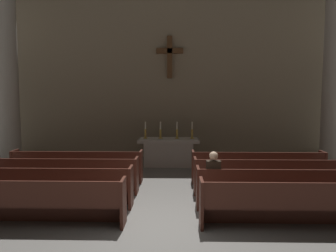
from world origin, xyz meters
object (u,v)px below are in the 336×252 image
pew_left_row_1 (28,202)px  altar (169,151)px  pew_right_row_3 (268,176)px  pew_right_row_2 (281,188)px  column_right_second (334,82)px  column_left_second (7,82)px  candlestick_outer_left (145,133)px  candlestick_inner_right (177,133)px  pew_left_row_2 (49,187)px  lone_worshipper (213,178)px  candlestick_outer_right (192,133)px  pew_right_row_4 (258,167)px  candlestick_inner_left (160,133)px  pew_left_row_3 (65,175)px  pew_left_row_4 (77,166)px  pew_right_row_1 (299,204)px

pew_left_row_1 → altar: (2.66, 5.65, 0.06)m
pew_right_row_3 → pew_right_row_2: bearing=-90.0°
pew_right_row_2 → pew_right_row_3: same height
pew_right_row_2 → column_right_second: column_right_second is taller
column_left_second → column_right_second: same height
column_right_second → candlestick_outer_left: 6.94m
pew_right_row_2 → candlestick_inner_right: size_ratio=6.26×
pew_left_row_2 → lone_worshipper: 3.78m
pew_right_row_2 → candlestick_inner_right: bearing=117.4°
candlestick_outer_right → lone_worshipper: candlestick_outer_right is taller
pew_right_row_4 → candlestick_inner_left: candlestick_inner_left is taller
pew_left_row_3 → column_left_second: (-3.18, 3.41, 2.58)m
candlestick_inner_left → candlestick_inner_right: (0.60, 0.00, 0.00)m
pew_left_row_4 → candlestick_outer_left: (1.81, 2.34, 0.72)m
column_left_second → altar: size_ratio=2.86×
candlestick_outer_left → pew_left_row_3: bearing=-117.7°
pew_right_row_2 → pew_right_row_3: size_ratio=1.00×
candlestick_inner_left → pew_right_row_4: bearing=-38.3°
lone_worshipper → pew_left_row_2: bearing=-179.4°
column_left_second → lone_worshipper: column_left_second is taller
pew_left_row_1 → pew_left_row_3: 2.21m
pew_left_row_4 → column_right_second: 9.18m
pew_left_row_1 → column_left_second: size_ratio=0.61×
pew_left_row_1 → pew_left_row_2: 1.10m
pew_left_row_4 → pew_right_row_4: size_ratio=1.00×
pew_right_row_1 → pew_right_row_2: (0.00, 1.10, 0.00)m
lone_worshipper → pew_left_row_3: bearing=164.3°
pew_left_row_1 → pew_right_row_1: size_ratio=1.00×
pew_left_row_2 → column_left_second: column_left_second is taller
pew_left_row_1 → candlestick_inner_right: 6.42m
candlestick_outer_left → pew_right_row_1: bearing=-58.1°
pew_left_row_4 → candlestick_outer_right: size_ratio=6.26×
altar → column_left_second: bearing=-179.7°
pew_right_row_1 → candlestick_outer_right: candlestick_outer_right is taller
pew_left_row_2 → candlestick_outer_right: size_ratio=6.26×
pew_left_row_4 → candlestick_outer_left: candlestick_outer_left is taller
pew_right_row_4 → column_right_second: bearing=36.0°
pew_left_row_3 → pew_left_row_2: bearing=-90.0°
pew_left_row_2 → altar: (2.66, 4.55, 0.06)m
pew_left_row_3 → candlestick_outer_right: 4.97m
pew_left_row_1 → candlestick_outer_left: (1.81, 5.65, 0.72)m
pew_right_row_3 → candlestick_inner_left: 4.60m
pew_left_row_2 → pew_right_row_4: 5.76m
pew_left_row_1 → column_right_second: column_right_second is taller
altar → candlestick_inner_left: size_ratio=3.59×
altar → candlestick_inner_right: (0.30, 0.00, 0.67)m
pew_left_row_3 → pew_left_row_1: bearing=-90.0°
pew_left_row_1 → pew_right_row_4: (5.32, 3.31, 0.00)m
pew_right_row_1 → candlestick_outer_left: (-3.51, 5.65, 0.72)m
pew_left_row_3 → pew_left_row_4: size_ratio=1.00×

